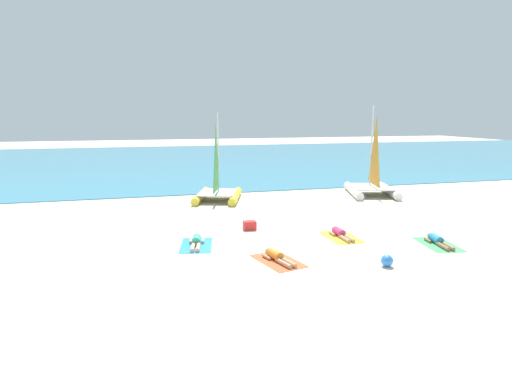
% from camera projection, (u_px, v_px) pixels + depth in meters
% --- Properties ---
extents(ground_plane, '(120.00, 120.00, 0.00)m').
position_uv_depth(ground_plane, '(234.00, 199.00, 24.18)').
color(ground_plane, beige).
extents(ocean_water, '(120.00, 40.00, 0.05)m').
position_uv_depth(ocean_water, '(189.00, 160.00, 44.79)').
color(ocean_water, teal).
rests_on(ocean_water, ground).
extents(sailboat_yellow, '(3.34, 4.19, 4.76)m').
position_uv_depth(sailboat_yellow, '(218.00, 187.00, 23.65)').
color(sailboat_yellow, yellow).
rests_on(sailboat_yellow, ground).
extents(sailboat_white, '(3.57, 4.53, 5.17)m').
position_uv_depth(sailboat_white, '(372.00, 182.00, 25.23)').
color(sailboat_white, white).
rests_on(sailboat_white, ground).
extents(towel_leftmost, '(1.44, 2.07, 0.01)m').
position_uv_depth(towel_leftmost, '(196.00, 245.00, 15.56)').
color(towel_leftmost, '#338CD8').
rests_on(towel_leftmost, ground).
extents(sunbather_leftmost, '(0.69, 1.56, 0.30)m').
position_uv_depth(sunbather_leftmost, '(196.00, 241.00, 15.61)').
color(sunbather_leftmost, '#3FB28C').
rests_on(sunbather_leftmost, towel_leftmost).
extents(towel_center_left, '(1.53, 2.11, 0.01)m').
position_uv_depth(towel_center_left, '(278.00, 261.00, 13.89)').
color(towel_center_left, '#EA5933').
rests_on(towel_center_left, ground).
extents(sunbather_center_left, '(0.77, 1.55, 0.30)m').
position_uv_depth(sunbather_center_left, '(277.00, 257.00, 13.93)').
color(sunbather_center_left, orange).
rests_on(sunbather_center_left, towel_center_left).
extents(towel_center_right, '(1.11, 1.90, 0.01)m').
position_uv_depth(towel_center_right, '(341.00, 237.00, 16.59)').
color(towel_center_right, yellow).
rests_on(towel_center_right, ground).
extents(sunbather_center_right, '(0.54, 1.56, 0.30)m').
position_uv_depth(sunbather_center_right, '(340.00, 234.00, 16.63)').
color(sunbather_center_right, '#D83372').
rests_on(sunbather_center_right, towel_center_right).
extents(towel_rightmost, '(1.39, 2.05, 0.01)m').
position_uv_depth(towel_rightmost, '(438.00, 244.00, 15.66)').
color(towel_rightmost, '#4CB266').
rests_on(towel_rightmost, ground).
extents(sunbather_rightmost, '(0.65, 1.57, 0.30)m').
position_uv_depth(sunbather_rightmost, '(438.00, 241.00, 15.70)').
color(sunbather_rightmost, '#268CCC').
rests_on(sunbather_rightmost, towel_rightmost).
extents(beach_ball, '(0.38, 0.38, 0.38)m').
position_uv_depth(beach_ball, '(387.00, 261.00, 13.37)').
color(beach_ball, '#337FE5').
rests_on(beach_ball, ground).
extents(cooler_box, '(0.50, 0.36, 0.36)m').
position_uv_depth(cooler_box, '(250.00, 225.00, 17.65)').
color(cooler_box, red).
rests_on(cooler_box, ground).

